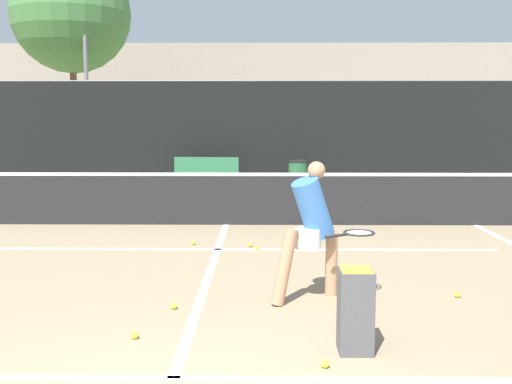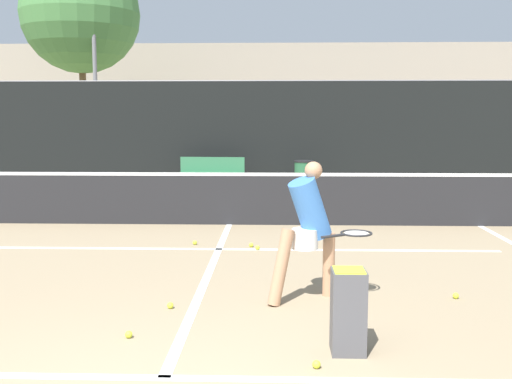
{
  "view_description": "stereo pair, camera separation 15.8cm",
  "coord_description": "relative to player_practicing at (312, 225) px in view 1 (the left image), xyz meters",
  "views": [
    {
      "loc": [
        0.68,
        -3.24,
        1.97
      ],
      "look_at": [
        0.58,
        4.7,
        0.95
      ],
      "focal_mm": 42.0,
      "sensor_mm": 36.0,
      "label": 1
    },
    {
      "loc": [
        0.84,
        -3.24,
        1.97
      ],
      "look_at": [
        0.58,
        4.7,
        0.95
      ],
      "focal_mm": 42.0,
      "sensor_mm": 36.0,
      "label": 2
    }
  ],
  "objects": [
    {
      "name": "court_baseline_near",
      "position": [
        -1.2,
        -1.99,
        -0.8
      ],
      "size": [
        11.0,
        0.1,
        0.01
      ],
      "primitive_type": "cube",
      "color": "white",
      "rests_on": "ground"
    },
    {
      "name": "court_service_line",
      "position": [
        -1.2,
        2.4,
        -0.8
      ],
      "size": [
        8.25,
        0.1,
        0.01
      ],
      "primitive_type": "cube",
      "color": "white",
      "rests_on": "ground"
    },
    {
      "name": "fence_back",
      "position": [
        -1.2,
        10.35,
        0.65
      ],
      "size": [
        24.0,
        0.06,
        2.93
      ],
      "color": "black",
      "rests_on": "ground"
    },
    {
      "name": "tennis_ball_scattered_0",
      "position": [
        -1.43,
        -0.36,
        -0.77
      ],
      "size": [
        0.07,
        0.07,
        0.07
      ],
      "primitive_type": "sphere",
      "color": "#D1E033",
      "rests_on": "ground"
    },
    {
      "name": "ball_hopper",
      "position": [
        0.25,
        -1.44,
        -0.44
      ],
      "size": [
        0.28,
        0.28,
        0.71
      ],
      "color": "#4C4C51",
      "rests_on": "ground"
    },
    {
      "name": "floodlight_mast",
      "position": [
        -7.41,
        17.23,
        4.56
      ],
      "size": [
        1.1,
        0.24,
        8.43
      ],
      "color": "slate",
      "rests_on": "ground"
    },
    {
      "name": "courtside_bench",
      "position": [
        -2.07,
        9.64,
        -0.33
      ],
      "size": [
        1.76,
        0.48,
        0.86
      ],
      "rotation": [
        0.0,
        0.0,
        -0.06
      ],
      "color": "#33724C",
      "rests_on": "ground"
    },
    {
      "name": "court_center_mark",
      "position": [
        -1.2,
        1.21,
        -0.8
      ],
      "size": [
        0.1,
        6.41,
        0.01
      ],
      "primitive_type": "cube",
      "color": "white",
      "rests_on": "ground"
    },
    {
      "name": "net",
      "position": [
        -1.2,
        4.42,
        -0.3
      ],
      "size": [
        11.09,
        0.09,
        1.07
      ],
      "color": "slate",
      "rests_on": "ground"
    },
    {
      "name": "tennis_ball_scattered_5",
      "position": [
        -0.72,
        2.56,
        -0.77
      ],
      "size": [
        0.07,
        0.07,
        0.07
      ],
      "primitive_type": "sphere",
      "color": "#D1E033",
      "rests_on": "ground"
    },
    {
      "name": "tennis_ball_scattered_6",
      "position": [
        1.59,
        0.08,
        -0.77
      ],
      "size": [
        0.07,
        0.07,
        0.07
      ],
      "primitive_type": "sphere",
      "color": "#D1E033",
      "rests_on": "ground"
    },
    {
      "name": "building_far",
      "position": [
        -1.2,
        26.21,
        2.02
      ],
      "size": [
        36.0,
        2.4,
        5.66
      ],
      "primitive_type": "cube",
      "color": "gray",
      "rests_on": "ground"
    },
    {
      "name": "tennis_ball_scattered_2",
      "position": [
        -1.59,
        2.7,
        -0.77
      ],
      "size": [
        0.07,
        0.07,
        0.07
      ],
      "primitive_type": "sphere",
      "color": "#D1E033",
      "rests_on": "ground"
    },
    {
      "name": "parked_car",
      "position": [
        0.41,
        13.94,
        -0.25
      ],
      "size": [
        1.73,
        4.68,
        1.33
      ],
      "color": "black",
      "rests_on": "ground"
    },
    {
      "name": "tree_west",
      "position": [
        -8.49,
        19.03,
        5.34
      ],
      "size": [
        4.89,
        4.89,
        8.61
      ],
      "color": "brown",
      "rests_on": "ground"
    },
    {
      "name": "tennis_ball_scattered_1",
      "position": [
        -0.62,
        2.37,
        -0.77
      ],
      "size": [
        0.07,
        0.07,
        0.07
      ],
      "primitive_type": "sphere",
      "color": "#D1E033",
      "rests_on": "ground"
    },
    {
      "name": "trash_bin",
      "position": [
        0.39,
        9.48,
        -0.41
      ],
      "size": [
        0.51,
        0.51,
        0.79
      ],
      "color": "#28603D",
      "rests_on": "ground"
    },
    {
      "name": "player_practicing",
      "position": [
        0.0,
        0.0,
        0.0
      ],
      "size": [
        1.21,
        0.61,
        1.49
      ],
      "rotation": [
        0.0,
        0.0,
        0.56
      ],
      "color": "tan",
      "rests_on": "ground"
    },
    {
      "name": "tennis_ball_scattered_3",
      "position": [
        -0.03,
        -1.78,
        -0.77
      ],
      "size": [
        0.07,
        0.07,
        0.07
      ],
      "primitive_type": "sphere",
      "color": "#D1E033",
      "rests_on": "ground"
    },
    {
      "name": "tennis_ball_scattered_7",
      "position": [
        -1.66,
        -1.19,
        -0.77
      ],
      "size": [
        0.07,
        0.07,
        0.07
      ],
      "primitive_type": "sphere",
      "color": "#D1E033",
      "rests_on": "ground"
    }
  ]
}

